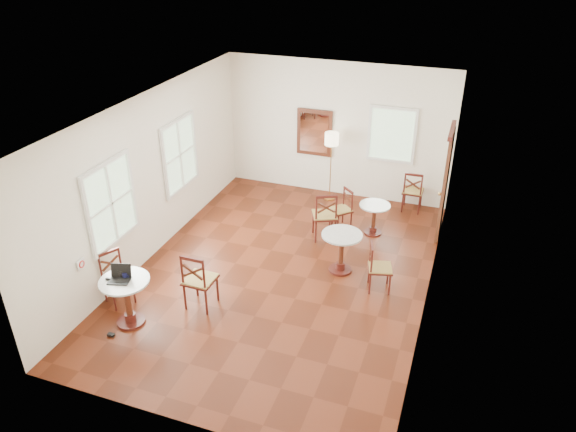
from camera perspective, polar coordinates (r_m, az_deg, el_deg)
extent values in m
plane|color=#561F0E|center=(9.73, -0.59, -5.98)|extent=(7.00, 7.00, 0.00)
cube|color=white|center=(12.06, 5.15, 8.94)|extent=(5.00, 0.02, 3.00)
cube|color=white|center=(6.32, -11.84, -11.53)|extent=(5.00, 0.02, 3.00)
cube|color=white|center=(10.03, -14.21, 4.02)|extent=(0.02, 7.00, 3.00)
cube|color=white|center=(8.53, 15.33, -0.62)|extent=(0.02, 7.00, 3.00)
cube|color=white|center=(8.41, -0.70, 11.14)|extent=(5.00, 7.00, 0.02)
cube|color=#502916|center=(10.89, 16.13, 3.13)|extent=(0.06, 0.90, 2.10)
cube|color=#4A1812|center=(10.49, 16.82, 8.58)|extent=(0.08, 1.02, 0.08)
sphere|color=#BF8C3F|center=(10.62, 15.62, 2.24)|extent=(0.07, 0.07, 0.07)
cube|color=#532416|center=(12.18, 2.79, 8.72)|extent=(0.80, 0.05, 1.05)
cube|color=white|center=(12.16, 2.75, 8.68)|extent=(0.64, 0.02, 0.88)
cube|color=white|center=(8.82, -20.87, -4.73)|extent=(0.02, 0.16, 0.16)
torus|color=red|center=(8.81, -20.79, -4.75)|extent=(0.02, 0.12, 0.12)
cube|color=white|center=(9.13, -18.07, 1.28)|extent=(0.06, 1.22, 1.42)
cube|color=white|center=(10.77, -11.28, 6.35)|extent=(0.06, 1.22, 1.42)
cube|color=white|center=(11.80, 10.82, 8.35)|extent=(1.02, 0.06, 1.22)
cylinder|color=#4A1812|center=(8.97, -16.11, -10.55)|extent=(0.43, 0.43, 0.04)
cylinder|color=#4A1812|center=(8.92, -16.18, -10.12)|extent=(0.17, 0.17, 0.13)
cylinder|color=#532416|center=(8.72, -16.47, -8.44)|extent=(0.10, 0.10, 0.65)
cylinder|color=#4A1812|center=(8.55, -16.75, -6.81)|extent=(0.15, 0.15, 0.06)
cylinder|color=silver|center=(8.53, -16.79, -6.54)|extent=(0.76, 0.76, 0.03)
cylinder|color=#4A1812|center=(9.83, 5.49, -5.59)|extent=(0.41, 0.41, 0.04)
cylinder|color=#4A1812|center=(9.79, 5.51, -5.20)|extent=(0.16, 0.16, 0.12)
cylinder|color=#532416|center=(9.62, 5.59, -3.68)|extent=(0.09, 0.09, 0.61)
cylinder|color=#4A1812|center=(9.47, 5.67, -2.22)|extent=(0.14, 0.14, 0.06)
cylinder|color=silver|center=(9.45, 5.69, -1.98)|extent=(0.71, 0.71, 0.03)
cylinder|color=#4A1812|center=(11.05, 8.87, -1.70)|extent=(0.35, 0.35, 0.03)
cylinder|color=#4A1812|center=(11.01, 8.89, -1.39)|extent=(0.14, 0.14, 0.10)
cylinder|color=#532416|center=(10.89, 8.99, -0.20)|extent=(0.08, 0.08, 0.52)
cylinder|color=#4A1812|center=(10.78, 9.09, 0.93)|extent=(0.12, 0.12, 0.05)
cylinder|color=silver|center=(10.76, 9.10, 1.12)|extent=(0.61, 0.61, 0.03)
cylinder|color=#4A1812|center=(9.01, -7.40, -7.54)|extent=(0.04, 0.04, 0.48)
cylinder|color=#4A1812|center=(8.75, -8.57, -8.90)|extent=(0.04, 0.04, 0.48)
cylinder|color=#4A1812|center=(9.18, -9.55, -7.00)|extent=(0.04, 0.04, 0.48)
cylinder|color=#4A1812|center=(8.91, -10.76, -8.31)|extent=(0.04, 0.04, 0.48)
cube|color=#4A1812|center=(8.82, -9.19, -6.64)|extent=(0.48, 0.48, 0.03)
cube|color=olive|center=(8.81, -9.20, -6.56)|extent=(0.46, 0.46, 0.04)
cylinder|color=#4A1812|center=(8.45, -8.81, -6.16)|extent=(0.04, 0.04, 0.53)
cylinder|color=#4A1812|center=(8.63, -11.06, -5.61)|extent=(0.04, 0.04, 0.53)
cube|color=#4A1812|center=(8.40, -10.08, -4.50)|extent=(0.41, 0.05, 0.05)
cube|color=#532416|center=(8.53, -9.95, -5.83)|extent=(0.35, 0.03, 0.24)
cube|color=#532416|center=(8.53, -9.95, -5.83)|extent=(0.35, 0.03, 0.24)
cylinder|color=#4A1812|center=(9.16, -17.73, -8.39)|extent=(0.03, 0.03, 0.42)
cylinder|color=#4A1812|center=(9.43, -18.64, -7.41)|extent=(0.03, 0.03, 0.42)
cylinder|color=#4A1812|center=(9.27, -15.85, -7.62)|extent=(0.03, 0.03, 0.42)
cylinder|color=#4A1812|center=(9.53, -16.80, -6.68)|extent=(0.03, 0.03, 0.42)
cube|color=#4A1812|center=(9.22, -17.45, -6.42)|extent=(0.56, 0.56, 0.03)
cube|color=olive|center=(9.21, -17.46, -6.35)|extent=(0.54, 0.54, 0.04)
cylinder|color=#4A1812|center=(9.18, -19.07, -5.13)|extent=(0.03, 0.03, 0.47)
cylinder|color=#4A1812|center=(9.28, -17.18, -4.41)|extent=(0.03, 0.03, 0.47)
cube|color=#4A1812|center=(9.12, -18.32, -3.63)|extent=(0.20, 0.33, 0.05)
cube|color=#532416|center=(9.23, -18.13, -4.72)|extent=(0.17, 0.28, 0.21)
cube|color=#532416|center=(9.23, -18.13, -4.72)|extent=(0.17, 0.28, 0.21)
cylinder|color=#4A1812|center=(10.89, 4.64, -0.56)|extent=(0.04, 0.04, 0.48)
cylinder|color=#4A1812|center=(10.57, 4.97, -1.56)|extent=(0.04, 0.04, 0.48)
cylinder|color=#4A1812|center=(10.84, 2.65, -0.65)|extent=(0.04, 0.04, 0.48)
cylinder|color=#4A1812|center=(10.51, 2.92, -1.65)|extent=(0.04, 0.04, 0.48)
cube|color=#4A1812|center=(10.58, 3.84, 0.05)|extent=(0.62, 0.62, 0.03)
cube|color=olive|center=(10.57, 3.84, 0.13)|extent=(0.59, 0.59, 0.04)
cylinder|color=#4A1812|center=(10.32, 5.08, 0.86)|extent=(0.04, 0.04, 0.53)
cylinder|color=#4A1812|center=(10.27, 2.99, 0.78)|extent=(0.04, 0.04, 0.53)
cube|color=#4A1812|center=(10.18, 4.09, 2.03)|extent=(0.38, 0.20, 0.05)
cube|color=#532416|center=(10.29, 4.04, 0.87)|extent=(0.32, 0.17, 0.23)
cube|color=#532416|center=(10.29, 4.04, 0.87)|extent=(0.32, 0.17, 0.23)
cylinder|color=#4A1812|center=(9.24, 10.60, -7.09)|extent=(0.03, 0.03, 0.41)
cylinder|color=#4A1812|center=(9.21, 8.58, -7.04)|extent=(0.03, 0.03, 0.41)
cylinder|color=#4A1812|center=(9.51, 10.43, -5.96)|extent=(0.03, 0.03, 0.41)
cylinder|color=#4A1812|center=(9.48, 8.47, -5.90)|extent=(0.03, 0.03, 0.41)
cube|color=#4A1812|center=(9.24, 9.62, -5.43)|extent=(0.49, 0.49, 0.03)
cube|color=olive|center=(9.24, 9.63, -5.36)|extent=(0.46, 0.46, 0.04)
cylinder|color=#4A1812|center=(8.97, 8.77, -4.81)|extent=(0.03, 0.03, 0.45)
cylinder|color=#4A1812|center=(9.25, 8.66, -3.71)|extent=(0.03, 0.03, 0.45)
cube|color=#4A1812|center=(9.00, 8.81, -3.13)|extent=(0.12, 0.34, 0.05)
cube|color=#532416|center=(9.10, 8.72, -4.20)|extent=(0.10, 0.29, 0.20)
cube|color=#532416|center=(9.10, 8.72, -4.20)|extent=(0.10, 0.29, 0.20)
cylinder|color=#4A1812|center=(12.16, 13.76, 1.79)|extent=(0.03, 0.03, 0.43)
cylinder|color=#4A1812|center=(11.84, 13.56, 1.09)|extent=(0.03, 0.03, 0.43)
cylinder|color=#4A1812|center=(12.18, 12.15, 2.05)|extent=(0.03, 0.03, 0.43)
cylinder|color=#4A1812|center=(11.87, 11.90, 1.35)|extent=(0.03, 0.03, 0.43)
cube|color=#4A1812|center=(11.92, 12.96, 2.53)|extent=(0.43, 0.43, 0.03)
cube|color=olive|center=(11.91, 12.96, 2.59)|extent=(0.41, 0.41, 0.04)
cylinder|color=#4A1812|center=(11.65, 13.81, 3.09)|extent=(0.03, 0.03, 0.48)
cylinder|color=#4A1812|center=(11.67, 12.12, 3.35)|extent=(0.03, 0.03, 0.48)
cube|color=#4A1812|center=(11.57, 13.08, 4.22)|extent=(0.37, 0.04, 0.05)
cube|color=#532416|center=(11.66, 12.97, 3.27)|extent=(0.31, 0.03, 0.21)
cube|color=#532416|center=(11.66, 12.97, 3.27)|extent=(0.31, 0.03, 0.21)
cylinder|color=#4A1812|center=(11.13, 4.41, -0.13)|extent=(0.03, 0.03, 0.39)
cylinder|color=#4A1812|center=(11.28, 5.77, 0.21)|extent=(0.03, 0.03, 0.39)
cylinder|color=#4A1812|center=(10.90, 5.25, -0.83)|extent=(0.03, 0.03, 0.39)
cylinder|color=#4A1812|center=(11.05, 6.62, -0.47)|extent=(0.03, 0.03, 0.39)
cube|color=#4A1812|center=(11.00, 5.56, 0.61)|extent=(0.54, 0.54, 0.03)
cube|color=olive|center=(10.99, 5.56, 0.67)|extent=(0.51, 0.51, 0.03)
cylinder|color=#4A1812|center=(11.09, 5.87, 2.08)|extent=(0.03, 0.03, 0.43)
cylinder|color=#4A1812|center=(10.86, 6.74, 1.43)|extent=(0.03, 0.03, 0.43)
cube|color=#4A1812|center=(10.89, 6.35, 2.69)|extent=(0.26, 0.25, 0.04)
cube|color=#532416|center=(10.97, 6.30, 1.80)|extent=(0.22, 0.21, 0.19)
cube|color=#532416|center=(10.97, 6.30, 1.80)|extent=(0.22, 0.21, 0.19)
cylinder|color=#BF8C3F|center=(12.33, 4.36, 1.92)|extent=(0.25, 0.25, 0.03)
cylinder|color=#BF8C3F|center=(12.04, 4.48, 4.89)|extent=(0.02, 0.02, 1.42)
cylinder|color=beige|center=(11.77, 4.61, 8.06)|extent=(0.30, 0.30, 0.27)
cube|color=black|center=(8.51, -17.25, -6.48)|extent=(0.36, 0.30, 0.02)
cube|color=black|center=(8.50, -17.26, -6.43)|extent=(0.28, 0.19, 0.00)
cube|color=black|center=(8.54, -17.10, -5.46)|extent=(0.32, 0.14, 0.21)
cube|color=silver|center=(8.54, -17.10, -5.46)|extent=(0.28, 0.12, 0.17)
ellipsoid|color=black|center=(8.58, -18.36, -6.29)|extent=(0.10, 0.07, 0.03)
cylinder|color=black|center=(8.53, -16.73, -6.02)|extent=(0.07, 0.07, 0.08)
torus|color=black|center=(8.51, -16.50, -6.08)|extent=(0.06, 0.01, 0.06)
cylinder|color=white|center=(8.55, -17.17, -5.91)|extent=(0.07, 0.07, 0.11)
cube|color=black|center=(8.80, -18.05, -11.76)|extent=(0.11, 0.06, 0.04)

